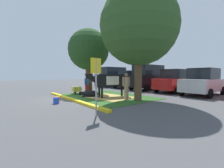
{
  "coord_description": "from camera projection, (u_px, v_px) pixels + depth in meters",
  "views": [
    {
      "loc": [
        9.11,
        -3.67,
        1.52
      ],
      "look_at": [
        1.02,
        2.63,
        0.9
      ],
      "focal_mm": 24.02,
      "sensor_mm": 36.0,
      "label": 1
    }
  ],
  "objects": [
    {
      "name": "shade_tree_left",
      "position": [
        89.0,
        50.0,
        12.31
      ],
      "size": [
        3.35,
        3.35,
        5.28
      ],
      "color": "#4C3823",
      "rests_on": "ground"
    },
    {
      "name": "parking_sign",
      "position": [
        96.0,
        75.0,
        5.48
      ],
      "size": [
        0.08,
        0.44,
        2.14
      ],
      "color": "#99999E",
      "rests_on": "ground"
    },
    {
      "name": "sedan_silver",
      "position": [
        203.0,
        82.0,
        11.2
      ],
      "size": [
        2.12,
        4.45,
        2.02
      ],
      "color": "silver",
      "rests_on": "ground"
    },
    {
      "name": "curb_yellow",
      "position": [
        71.0,
        99.0,
        8.98
      ],
      "size": [
        7.66,
        0.24,
        0.12
      ],
      "primitive_type": "cube",
      "color": "yellow",
      "rests_on": "ground"
    },
    {
      "name": "bucket_orange",
      "position": [
        57.0,
        99.0,
        8.55
      ],
      "size": [
        0.33,
        0.33,
        0.29
      ],
      "color": "orange",
      "rests_on": "ground"
    },
    {
      "name": "shade_tree_right",
      "position": [
        139.0,
        27.0,
        8.68
      ],
      "size": [
        4.53,
        4.53,
        6.61
      ],
      "color": "brown",
      "rests_on": "ground"
    },
    {
      "name": "sedan_red",
      "position": [
        175.0,
        81.0,
        13.23
      ],
      "size": [
        2.12,
        4.45,
        2.02
      ],
      "color": "red",
      "rests_on": "ground"
    },
    {
      "name": "grass_island",
      "position": [
        106.0,
        96.0,
        10.55
      ],
      "size": [
        6.46,
        4.83,
        0.02
      ],
      "primitive_type": "cube",
      "color": "#2D5B23",
      "rests_on": "ground"
    },
    {
      "name": "person_handler",
      "position": [
        126.0,
        86.0,
        8.89
      ],
      "size": [
        0.34,
        0.53,
        1.63
      ],
      "color": "#9E7F5B",
      "rests_on": "ground"
    },
    {
      "name": "suv_dark_grey",
      "position": [
        113.0,
        77.0,
        19.67
      ],
      "size": [
        2.22,
        4.65,
        2.52
      ],
      "color": "silver",
      "rests_on": "ground"
    },
    {
      "name": "cow_holstein",
      "position": [
        111.0,
        81.0,
        10.02
      ],
      "size": [
        1.16,
        3.09,
        1.6
      ],
      "color": "black",
      "rests_on": "ground"
    },
    {
      "name": "suv_black",
      "position": [
        148.0,
        77.0,
        15.34
      ],
      "size": [
        2.22,
        4.65,
        2.52
      ],
      "color": "black",
      "rests_on": "ground"
    },
    {
      "name": "calf_lying",
      "position": [
        90.0,
        94.0,
        10.25
      ],
      "size": [
        1.09,
        1.21,
        0.48
      ],
      "color": "black",
      "rests_on": "ground"
    },
    {
      "name": "person_visitor_near",
      "position": [
        87.0,
        84.0,
        11.53
      ],
      "size": [
        0.34,
        0.46,
        1.56
      ],
      "color": "maroon",
      "rests_on": "ground"
    },
    {
      "name": "hay_bedding",
      "position": [
        109.0,
        97.0,
        10.15
      ],
      "size": [
        3.51,
        2.84,
        0.04
      ],
      "primitive_type": "cube",
      "rotation": [
        0.0,
        0.0,
        0.15
      ],
      "color": "tan",
      "rests_on": "ground"
    },
    {
      "name": "wheelbarrow",
      "position": [
        76.0,
        89.0,
        11.94
      ],
      "size": [
        1.62,
        0.83,
        0.63
      ],
      "color": "gold",
      "rests_on": "ground"
    },
    {
      "name": "sedan_blue",
      "position": [
        129.0,
        79.0,
        17.75
      ],
      "size": [
        2.12,
        4.45,
        2.02
      ],
      "color": "navy",
      "rests_on": "ground"
    },
    {
      "name": "ground_plane",
      "position": [
        70.0,
        99.0,
        9.52
      ],
      "size": [
        80.0,
        80.0,
        0.0
      ],
      "primitive_type": "plane",
      "color": "#4C4C4F"
    },
    {
      "name": "bucket_blue",
      "position": [
        56.0,
        100.0,
        7.93
      ],
      "size": [
        0.32,
        0.32,
        0.33
      ],
      "color": "blue",
      "rests_on": "ground"
    }
  ]
}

